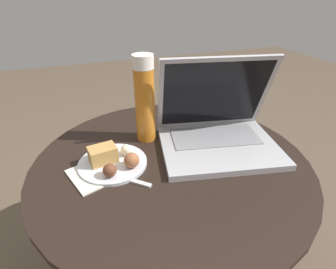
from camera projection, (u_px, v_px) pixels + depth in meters
name	position (u px, v px, depth m)	size (l,w,h in m)	color
ground_plane	(170.00, 268.00, 0.96)	(6.00, 6.00, 0.00)	brown
table	(171.00, 187.00, 0.77)	(0.74, 0.74, 0.49)	#9E9EA3
napkin	(105.00, 170.00, 0.67)	(0.20, 0.16, 0.00)	silver
laptop	(217.00, 128.00, 0.76)	(0.38, 0.32, 0.26)	#B2B2B7
beer_glass	(145.00, 100.00, 0.75)	(0.06, 0.06, 0.26)	#C6701E
snack_plate	(113.00, 160.00, 0.68)	(0.18, 0.18, 0.05)	silver
fork	(115.00, 176.00, 0.65)	(0.14, 0.13, 0.01)	silver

